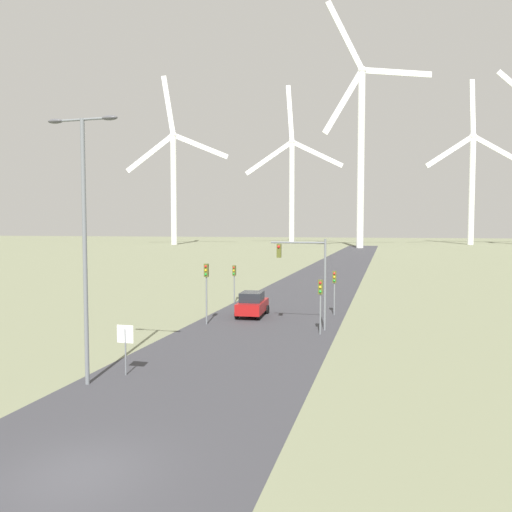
% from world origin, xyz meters
% --- Properties ---
extents(ground_plane, '(600.00, 600.00, 0.00)m').
position_xyz_m(ground_plane, '(0.00, 0.00, 0.00)').
color(ground_plane, '#757A5B').
extents(road_surface, '(10.00, 240.00, 0.01)m').
position_xyz_m(road_surface, '(0.00, 48.00, 0.00)').
color(road_surface, '#38383D').
rests_on(road_surface, ground).
extents(streetlamp, '(3.25, 0.32, 11.20)m').
position_xyz_m(streetlamp, '(-4.27, 6.86, 6.91)').
color(streetlamp, slate).
rests_on(streetlamp, ground).
extents(stop_sign_near, '(0.81, 0.07, 2.28)m').
position_xyz_m(stop_sign_near, '(-3.34, 8.43, 1.59)').
color(stop_sign_near, slate).
rests_on(stop_sign_near, ground).
extents(traffic_light_post_near_left, '(0.28, 0.34, 4.17)m').
position_xyz_m(traffic_light_post_near_left, '(-3.93, 20.41, 3.05)').
color(traffic_light_post_near_left, slate).
rests_on(traffic_light_post_near_left, ground).
extents(traffic_light_post_near_right, '(0.28, 0.34, 3.41)m').
position_xyz_m(traffic_light_post_near_right, '(4.03, 19.16, 2.51)').
color(traffic_light_post_near_right, slate).
rests_on(traffic_light_post_near_right, ground).
extents(traffic_light_post_mid_left, '(0.28, 0.34, 3.28)m').
position_xyz_m(traffic_light_post_mid_left, '(-5.03, 30.37, 2.41)').
color(traffic_light_post_mid_left, slate).
rests_on(traffic_light_post_mid_left, ground).
extents(traffic_light_post_mid_right, '(0.28, 0.34, 3.35)m').
position_xyz_m(traffic_light_post_mid_right, '(4.17, 26.20, 2.46)').
color(traffic_light_post_mid_right, slate).
rests_on(traffic_light_post_mid_right, ground).
extents(traffic_light_mast_overhead, '(3.63, 0.35, 5.91)m').
position_xyz_m(traffic_light_mast_overhead, '(2.92, 20.50, 4.14)').
color(traffic_light_mast_overhead, slate).
rests_on(traffic_light_mast_overhead, ground).
extents(car_approaching, '(2.08, 4.22, 1.83)m').
position_xyz_m(car_approaching, '(-1.71, 24.20, 0.91)').
color(car_approaching, maroon).
rests_on(car_approaching, ground).
extents(wind_turbine_far_left, '(35.71, 13.83, 62.28)m').
position_xyz_m(wind_turbine_far_left, '(-69.51, 161.95, 25.94)').
color(wind_turbine_far_left, white).
rests_on(wind_turbine_far_left, ground).
extents(wind_turbine_left, '(39.50, 7.58, 63.83)m').
position_xyz_m(wind_turbine_left, '(-30.01, 190.47, 26.32)').
color(wind_turbine_left, white).
rests_on(wind_turbine_left, ground).
extents(wind_turbine_center, '(32.72, 14.28, 75.27)m').
position_xyz_m(wind_turbine_center, '(-0.31, 148.42, 33.63)').
color(wind_turbine_center, white).
rests_on(wind_turbine_center, ground).
extents(wind_turbine_right, '(34.96, 11.31, 60.68)m').
position_xyz_m(wind_turbine_right, '(38.15, 189.09, 25.44)').
color(wind_turbine_right, white).
rests_on(wind_turbine_right, ground).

